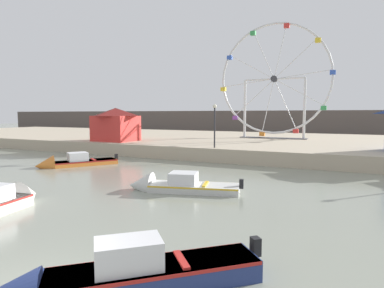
{
  "coord_description": "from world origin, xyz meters",
  "views": [
    {
      "loc": [
        5.75,
        -3.64,
        3.79
      ],
      "look_at": [
        -2.44,
        13.44,
        2.04
      ],
      "focal_mm": 30.32,
      "sensor_mm": 36.0,
      "label": 1
    }
  ],
  "objects": [
    {
      "name": "ferris_wheel_white_frame",
      "position": [
        -1.73,
        32.89,
        7.45
      ],
      "size": [
        12.41,
        1.2,
        12.64
      ],
      "color": "silver",
      "rests_on": "quay_promenade"
    },
    {
      "name": "motorboat_pale_grey",
      "position": [
        -2.0,
        10.21,
        0.26
      ],
      "size": [
        5.77,
        2.85,
        1.46
      ],
      "rotation": [
        0.0,
        0.0,
        3.41
      ],
      "color": "silver",
      "rests_on": "ground_plane"
    },
    {
      "name": "promenade_lamp_far",
      "position": [
        -3.84,
        20.53,
        3.41
      ],
      "size": [
        0.32,
        0.32,
        3.48
      ],
      "color": "#2D2D33",
      "rests_on": "quay_promenade"
    },
    {
      "name": "distant_town_skyline",
      "position": [
        0.0,
        53.13,
        2.2
      ],
      "size": [
        140.0,
        3.0,
        4.4
      ],
      "primitive_type": "cube",
      "color": "#564C47",
      "rests_on": "ground_plane"
    },
    {
      "name": "motorboat_orange_hull",
      "position": [
        -12.45,
        13.58,
        0.27
      ],
      "size": [
        4.34,
        5.54,
        1.49
      ],
      "rotation": [
        0.0,
        0.0,
        4.13
      ],
      "color": "orange",
      "rests_on": "ground_plane"
    },
    {
      "name": "carnival_booth_red_striped",
      "position": [
        -15.3,
        22.46,
        2.82
      ],
      "size": [
        4.22,
        3.74,
        3.31
      ],
      "rotation": [
        0.0,
        0.0,
        -0.01
      ],
      "color": "red",
      "rests_on": "quay_promenade"
    },
    {
      "name": "motorboat_navy_blue",
      "position": [
        1.46,
        1.58,
        0.36
      ],
      "size": [
        5.07,
        4.79,
        1.4
      ],
      "rotation": [
        0.0,
        0.0,
        3.89
      ],
      "color": "navy",
      "rests_on": "ground_plane"
    },
    {
      "name": "motorboat_white_red_stripe",
      "position": [
        -6.54,
        4.42,
        0.33
      ],
      "size": [
        2.15,
        4.66,
        1.53
      ],
      "rotation": [
        0.0,
        0.0,
        1.74
      ],
      "color": "silver",
      "rests_on": "ground_plane"
    },
    {
      "name": "quay_promenade",
      "position": [
        0.0,
        32.21,
        0.55
      ],
      "size": [
        110.0,
        25.02,
        1.1
      ],
      "primitive_type": "cube",
      "color": "#B7A88E",
      "rests_on": "ground_plane"
    }
  ]
}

